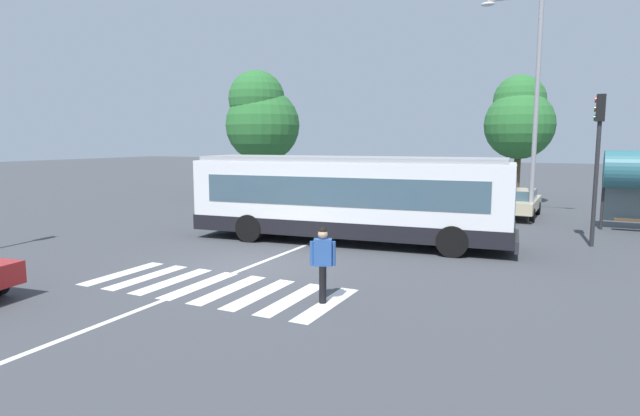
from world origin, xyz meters
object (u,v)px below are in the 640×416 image
(traffic_light_far_corner, at_px, (598,146))
(twin_arm_street_lamp, at_px, (537,84))
(parked_car_teal, at_px, (406,196))
(parked_car_red, at_px, (358,194))
(background_tree_right, at_px, (519,118))
(parked_car_champagne, at_px, (517,201))
(parked_car_silver, at_px, (457,198))
(pedestrian_crossing_street, at_px, (323,260))
(background_tree_left, at_px, (261,118))
(city_transit_bus, at_px, (348,198))

(traffic_light_far_corner, height_order, twin_arm_street_lamp, twin_arm_street_lamp)
(parked_car_teal, xyz_separation_m, traffic_light_far_corner, (8.48, -6.18, 2.67))
(parked_car_teal, xyz_separation_m, twin_arm_street_lamp, (6.18, -1.52, 5.26))
(parked_car_red, relative_size, background_tree_right, 0.62)
(parked_car_red, distance_m, parked_car_champagne, 7.97)
(parked_car_silver, bearing_deg, parked_car_teal, -179.88)
(parked_car_teal, bearing_deg, pedestrian_crossing_street, -79.82)
(parked_car_teal, relative_size, background_tree_right, 0.62)
(parked_car_red, xyz_separation_m, parked_car_silver, (5.15, 0.39, 0.00))
(pedestrian_crossing_street, bearing_deg, parked_car_champagne, 80.73)
(pedestrian_crossing_street, height_order, parked_car_teal, pedestrian_crossing_street)
(parked_car_silver, distance_m, background_tree_left, 14.61)
(parked_car_champagne, height_order, background_tree_right, background_tree_right)
(parked_car_champagne, xyz_separation_m, traffic_light_far_corner, (3.04, -6.15, 2.67))
(parked_car_red, distance_m, parked_car_teal, 2.55)
(city_transit_bus, xyz_separation_m, background_tree_right, (4.22, 14.60, 3.30))
(parked_car_red, relative_size, twin_arm_street_lamp, 0.46)
(parked_car_teal, height_order, twin_arm_street_lamp, twin_arm_street_lamp)
(parked_car_champagne, relative_size, background_tree_right, 0.62)
(parked_car_champagne, relative_size, twin_arm_street_lamp, 0.46)
(city_transit_bus, distance_m, parked_car_champagne, 10.36)
(parked_car_teal, height_order, parked_car_silver, same)
(pedestrian_crossing_street, bearing_deg, parked_car_teal, 100.18)
(parked_car_champagne, bearing_deg, city_transit_bus, -117.68)
(city_transit_bus, xyz_separation_m, background_tree_left, (-11.55, 12.48, 3.54))
(parked_car_silver, bearing_deg, parked_car_red, -175.72)
(parked_car_red, height_order, parked_car_teal, same)
(parked_car_red, xyz_separation_m, background_tree_left, (-8.39, 3.69, 4.36))
(background_tree_right, bearing_deg, parked_car_silver, -112.38)
(pedestrian_crossing_street, distance_m, traffic_light_far_corner, 11.48)
(traffic_light_far_corner, bearing_deg, twin_arm_street_lamp, 116.29)
(city_transit_bus, relative_size, parked_car_champagne, 2.55)
(background_tree_left, height_order, background_tree_right, background_tree_left)
(parked_car_red, bearing_deg, twin_arm_street_lamp, -7.44)
(traffic_light_far_corner, relative_size, twin_arm_street_lamp, 0.52)
(pedestrian_crossing_street, height_order, parked_car_silver, pedestrian_crossing_street)
(parked_car_teal, bearing_deg, background_tree_left, 163.14)
(twin_arm_street_lamp, bearing_deg, background_tree_right, 100.74)
(pedestrian_crossing_street, relative_size, background_tree_left, 0.21)
(city_transit_bus, bearing_deg, parked_car_red, 109.77)
(pedestrian_crossing_street, distance_m, parked_car_teal, 16.13)
(city_transit_bus, xyz_separation_m, traffic_light_far_corner, (7.84, 3.00, 1.85))
(parked_car_champagne, bearing_deg, parked_car_teal, 179.72)
(traffic_light_far_corner, bearing_deg, parked_car_red, 152.22)
(city_transit_bus, distance_m, traffic_light_far_corner, 8.60)
(city_transit_bus, relative_size, parked_car_silver, 2.55)
(parked_car_red, xyz_separation_m, background_tree_right, (7.39, 5.80, 4.12))
(parked_car_champagne, distance_m, twin_arm_street_lamp, 5.52)
(twin_arm_street_lamp, bearing_deg, pedestrian_crossing_street, -103.04)
(parked_car_silver, distance_m, twin_arm_street_lamp, 6.53)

